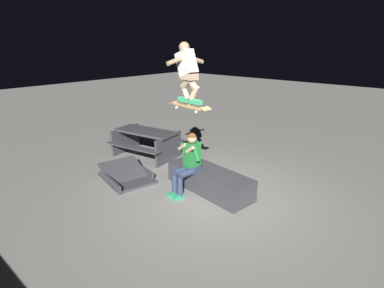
{
  "coord_description": "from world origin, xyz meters",
  "views": [
    {
      "loc": [
        -3.43,
        4.58,
        3.05
      ],
      "look_at": [
        0.5,
        0.13,
        1.06
      ],
      "focal_mm": 28.54,
      "sensor_mm": 36.0,
      "label": 1
    }
  ],
  "objects_px": {
    "skater_airborne": "(187,70)",
    "kicker_ramp": "(127,177)",
    "ledge_box_main": "(209,180)",
    "skateboard": "(189,106)",
    "person_sitting_on_ledge": "(188,161)",
    "picnic_table_back": "(146,139)"
  },
  "relations": [
    {
      "from": "skateboard",
      "to": "skater_airborne",
      "type": "xyz_separation_m",
      "value": [
        0.06,
        -0.01,
        0.69
      ]
    },
    {
      "from": "skateboard",
      "to": "picnic_table_back",
      "type": "xyz_separation_m",
      "value": [
        2.4,
        -0.86,
        -1.37
      ]
    },
    {
      "from": "person_sitting_on_ledge",
      "to": "ledge_box_main",
      "type": "bearing_deg",
      "value": -126.7
    },
    {
      "from": "skater_airborne",
      "to": "picnic_table_back",
      "type": "height_order",
      "value": "skater_airborne"
    },
    {
      "from": "skateboard",
      "to": "picnic_table_back",
      "type": "distance_m",
      "value": 2.89
    },
    {
      "from": "skateboard",
      "to": "kicker_ramp",
      "type": "distance_m",
      "value": 2.43
    },
    {
      "from": "person_sitting_on_ledge",
      "to": "kicker_ramp",
      "type": "height_order",
      "value": "person_sitting_on_ledge"
    },
    {
      "from": "skater_airborne",
      "to": "person_sitting_on_ledge",
      "type": "bearing_deg",
      "value": -124.77
    },
    {
      "from": "skater_airborne",
      "to": "kicker_ramp",
      "type": "relative_size",
      "value": 0.79
    },
    {
      "from": "skater_airborne",
      "to": "picnic_table_back",
      "type": "relative_size",
      "value": 0.59
    },
    {
      "from": "skater_airborne",
      "to": "kicker_ramp",
      "type": "height_order",
      "value": "skater_airborne"
    },
    {
      "from": "ledge_box_main",
      "to": "picnic_table_back",
      "type": "relative_size",
      "value": 1.05
    },
    {
      "from": "ledge_box_main",
      "to": "skater_airborne",
      "type": "distance_m",
      "value": 2.37
    },
    {
      "from": "skater_airborne",
      "to": "picnic_table_back",
      "type": "distance_m",
      "value": 3.23
    },
    {
      "from": "kicker_ramp",
      "to": "picnic_table_back",
      "type": "height_order",
      "value": "picnic_table_back"
    },
    {
      "from": "skateboard",
      "to": "skater_airborne",
      "type": "height_order",
      "value": "skater_airborne"
    },
    {
      "from": "ledge_box_main",
      "to": "skateboard",
      "type": "distance_m",
      "value": 1.7
    },
    {
      "from": "ledge_box_main",
      "to": "skateboard",
      "type": "xyz_separation_m",
      "value": [
        0.22,
        0.38,
        1.64
      ]
    },
    {
      "from": "picnic_table_back",
      "to": "ledge_box_main",
      "type": "bearing_deg",
      "value": 169.75
    },
    {
      "from": "skateboard",
      "to": "kicker_ramp",
      "type": "relative_size",
      "value": 0.73
    },
    {
      "from": "ledge_box_main",
      "to": "skater_airborne",
      "type": "height_order",
      "value": "skater_airborne"
    },
    {
      "from": "skater_airborne",
      "to": "picnic_table_back",
      "type": "xyz_separation_m",
      "value": [
        2.34,
        -0.85,
        -2.06
      ]
    }
  ]
}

